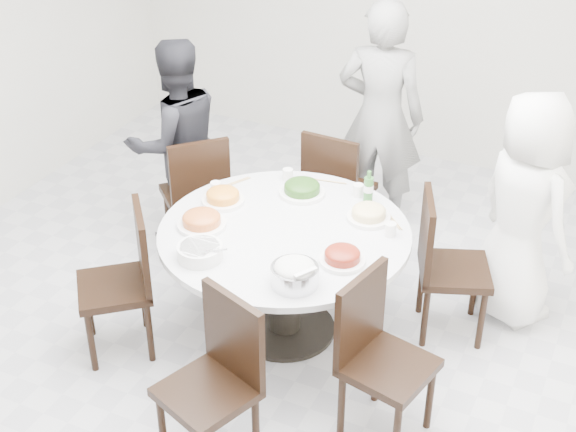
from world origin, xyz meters
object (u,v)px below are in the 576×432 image
at_px(chair_sw, 114,284).
at_px(rice_bowl, 295,276).
at_px(chair_nw, 194,192).
at_px(chair_s, 206,389).
at_px(diner_middle, 380,117).
at_px(dining_table, 285,282).
at_px(chair_ne, 455,268).
at_px(diner_left, 177,143).
at_px(chair_n, 340,188).
at_px(soup_bowl, 200,252).
at_px(chair_se, 389,364).
at_px(beverage_bottle, 369,186).
at_px(diner_right, 524,210).

bearing_deg(chair_sw, rice_bowl, 55.77).
height_order(chair_nw, chair_s, same).
bearing_deg(diner_middle, dining_table, 79.92).
distance_m(chair_ne, diner_left, 2.16).
relative_size(chair_ne, chair_n, 1.00).
height_order(chair_s, soup_bowl, chair_s).
distance_m(chair_s, chair_se, 0.95).
height_order(chair_ne, chair_n, same).
relative_size(diner_middle, beverage_bottle, 8.43).
bearing_deg(beverage_bottle, chair_nw, 177.93).
xyz_separation_m(dining_table, chair_s, (0.10, -1.11, 0.10)).
xyz_separation_m(chair_nw, chair_se, (1.84, -1.13, 0.00)).
distance_m(diner_left, rice_bowl, 1.88).
bearing_deg(diner_left, diner_right, 129.57).
height_order(dining_table, beverage_bottle, beverage_bottle).
height_order(dining_table, soup_bowl, soup_bowl).
xyz_separation_m(chair_n, soup_bowl, (-0.23, -1.54, 0.31)).
xyz_separation_m(chair_s, diner_middle, (-0.04, 2.62, 0.40)).
bearing_deg(chair_ne, diner_left, 62.12).
bearing_deg(dining_table, diner_right, 33.30).
relative_size(dining_table, diner_left, 0.98).
xyz_separation_m(dining_table, rice_bowl, (0.28, -0.47, 0.43)).
height_order(diner_right, soup_bowl, diner_right).
height_order(diner_left, rice_bowl, diner_left).
bearing_deg(beverage_bottle, diner_left, 173.57).
bearing_deg(chair_sw, chair_se, 51.17).
xyz_separation_m(chair_ne, chair_s, (-0.84, -1.56, 0.00)).
distance_m(diner_middle, rice_bowl, 1.99).
bearing_deg(soup_bowl, beverage_bottle, 57.95).
bearing_deg(chair_nw, rice_bowl, 93.63).
relative_size(chair_nw, diner_left, 0.62).
xyz_separation_m(chair_sw, diner_left, (-0.34, 1.28, 0.29)).
distance_m(chair_sw, rice_bowl, 1.18).
height_order(chair_nw, soup_bowl, chair_nw).
bearing_deg(chair_n, chair_ne, 151.59).
bearing_deg(chair_nw, diner_middle, 175.00).
height_order(chair_s, diner_right, diner_right).
bearing_deg(dining_table, chair_n, 93.87).
bearing_deg(beverage_bottle, chair_n, 126.13).
distance_m(chair_nw, chair_sw, 1.17).
bearing_deg(chair_se, diner_middle, 34.33).
distance_m(chair_sw, beverage_bottle, 1.66).
distance_m(chair_nw, beverage_bottle, 1.36).
bearing_deg(diner_left, chair_s, 72.29).
bearing_deg(chair_nw, chair_n, 161.89).
bearing_deg(diner_right, chair_sw, 72.55).
bearing_deg(diner_middle, chair_s, 82.95).
height_order(chair_s, diner_left, diner_left).
height_order(chair_sw, soup_bowl, chair_sw).
height_order(chair_n, diner_right, diner_right).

